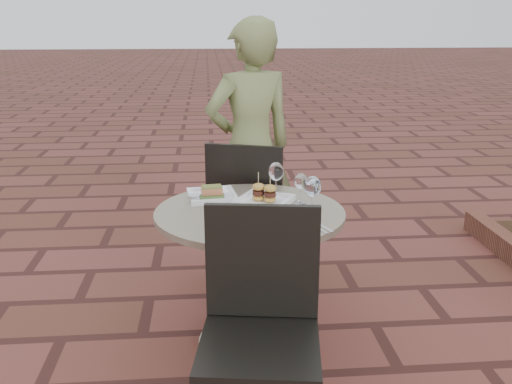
{
  "coord_description": "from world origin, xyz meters",
  "views": [
    {
      "loc": [
        -0.46,
        -2.27,
        1.6
      ],
      "look_at": [
        -0.24,
        0.27,
        0.82
      ],
      "focal_mm": 40.0,
      "sensor_mm": 36.0,
      "label": 1
    }
  ],
  "objects": [
    {
      "name": "wine_glass_far",
      "position": [
        -0.02,
        0.36,
        0.84
      ],
      "size": [
        0.06,
        0.06,
        0.15
      ],
      "color": "white",
      "rests_on": "cafe_table"
    },
    {
      "name": "wine_glass_right",
      "position": [
        0.0,
        0.17,
        0.86
      ],
      "size": [
        0.08,
        0.08,
        0.19
      ],
      "color": "white",
      "rests_on": "cafe_table"
    },
    {
      "name": "ground",
      "position": [
        0.0,
        0.0,
        0.0
      ],
      "size": [
        60.0,
        60.0,
        0.0
      ],
      "primitive_type": "plane",
      "color": "brown",
      "rests_on": "ground"
    },
    {
      "name": "plate_tuna",
      "position": [
        -0.14,
        -0.01,
        0.74
      ],
      "size": [
        0.24,
        0.24,
        0.03
      ],
      "rotation": [
        0.0,
        0.0,
        -0.11
      ],
      "color": "white",
      "rests_on": "cafe_table"
    },
    {
      "name": "plate_salmon",
      "position": [
        -0.45,
        0.47,
        0.75
      ],
      "size": [
        0.26,
        0.26,
        0.06
      ],
      "rotation": [
        0.0,
        0.0,
        0.13
      ],
      "color": "white",
      "rests_on": "cafe_table"
    },
    {
      "name": "cutlery_set",
      "position": [
        -0.0,
        0.03,
        0.73
      ],
      "size": [
        0.15,
        0.22,
        0.0
      ],
      "primitive_type": null,
      "rotation": [
        0.0,
        0.0,
        0.33
      ],
      "color": "silver",
      "rests_on": "cafe_table"
    },
    {
      "name": "chair_near",
      "position": [
        -0.28,
        -0.36,
        0.55
      ],
      "size": [
        0.5,
        0.5,
        0.93
      ],
      "rotation": [
        0.0,
        0.0,
        -0.15
      ],
      "color": "black",
      "rests_on": "ground"
    },
    {
      "name": "cafe_table",
      "position": [
        -0.27,
        0.27,
        0.48
      ],
      "size": [
        0.9,
        0.9,
        0.73
      ],
      "color": "gray",
      "rests_on": "ground"
    },
    {
      "name": "diner",
      "position": [
        -0.2,
        1.25,
        0.81
      ],
      "size": [
        0.68,
        0.56,
        1.61
      ],
      "primitive_type": "imported",
      "rotation": [
        0.0,
        0.0,
        3.48
      ],
      "color": "olive",
      "rests_on": "ground"
    },
    {
      "name": "plate_sliders",
      "position": [
        -0.2,
        0.37,
        0.76
      ],
      "size": [
        0.33,
        0.33,
        0.16
      ],
      "rotation": [
        0.0,
        0.0,
        -0.52
      ],
      "color": "white",
      "rests_on": "cafe_table"
    },
    {
      "name": "chair_far",
      "position": [
        -0.24,
        0.9,
        0.55
      ],
      "size": [
        0.55,
        0.55,
        0.93
      ],
      "rotation": [
        0.0,
        0.0,
        2.83
      ],
      "color": "black",
      "rests_on": "ground"
    },
    {
      "name": "steel_ramekin",
      "position": [
        -0.54,
        0.39,
        0.75
      ],
      "size": [
        0.07,
        0.07,
        0.04
      ],
      "primitive_type": "cylinder",
      "rotation": [
        0.0,
        0.0,
        0.17
      ],
      "color": "silver",
      "rests_on": "cafe_table"
    },
    {
      "name": "wine_glass_mid",
      "position": [
        -0.12,
        0.47,
        0.86
      ],
      "size": [
        0.08,
        0.08,
        0.18
      ],
      "color": "white",
      "rests_on": "cafe_table"
    }
  ]
}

